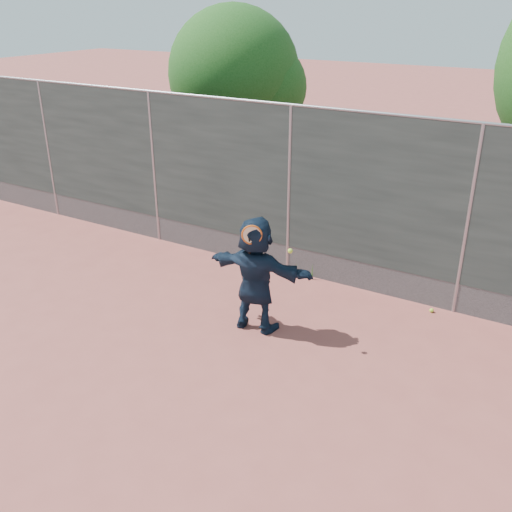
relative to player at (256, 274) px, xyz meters
The scene contains 7 objects.
ground 1.81m from the player, 108.54° to the right, with size 80.00×80.00×0.00m, color #9E4C42.
player is the anchor object (origin of this frame).
ball_ground 2.97m from the player, 39.15° to the left, with size 0.07×0.07×0.07m, color #B2DF31.
fence 2.18m from the player, 104.02° to the left, with size 20.00×0.06×3.03m.
swing_action 0.71m from the player, 61.40° to the right, with size 0.72×0.20×0.51m.
tree_left 6.40m from the player, 123.51° to the left, with size 3.15×3.00×4.53m.
weed_clump 2.05m from the player, 96.24° to the left, with size 0.68×0.07×0.30m.
Camera 1 is at (4.27, -4.98, 4.58)m, focal length 40.00 mm.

